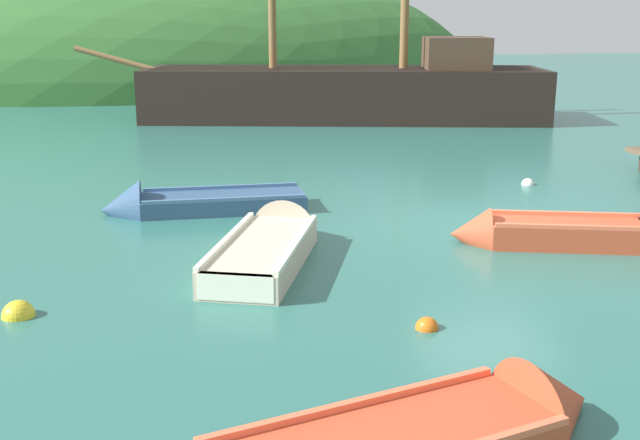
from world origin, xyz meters
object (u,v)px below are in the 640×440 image
Objects in this scene: rowboat_outer_left at (271,247)px; buoy_orange at (427,328)px; rowboat_outer_right at (542,236)px; rowboat_portside at (188,207)px; buoy_white at (528,185)px; buoy_yellow at (19,316)px; rowboat_far at (452,435)px; sailing_ship at (348,101)px.

rowboat_outer_left reaches higher than buoy_orange.
buoy_orange is (-3.13, -2.92, -0.15)m from rowboat_outer_right.
rowboat_portside is (-1.08, 3.20, -0.04)m from rowboat_outer_left.
buoy_yellow is at bearing -150.41° from buoy_white.
rowboat_outer_right is 4.28m from buoy_orange.
rowboat_portside reaches higher than rowboat_far.
rowboat_outer_right is at bearing 9.64° from buoy_yellow.
buoy_orange is at bearing 92.71° from sailing_ship.
sailing_ship is 16.84m from rowboat_outer_left.
rowboat_outer_left reaches higher than rowboat_outer_right.
sailing_ship is 4.28× the size of rowboat_portside.
rowboat_far is at bearing -106.20° from buoy_orange.
rowboat_outer_left reaches higher than rowboat_portside.
rowboat_far reaches higher than rowboat_outer_right.
rowboat_portside is 6.62m from rowboat_outer_right.
buoy_white is (5.92, 9.79, -0.08)m from rowboat_far.
buoy_yellow reaches higher than buoy_orange.
buoy_orange is at bearing -17.67° from buoy_yellow.
rowboat_far is at bearing -44.39° from buoy_yellow.
rowboat_outer_right reaches higher than buoy_orange.
rowboat_outer_left is at bearing 85.77° from sailing_ship.
rowboat_outer_left is 1.01× the size of rowboat_far.
sailing_ship is 58.57× the size of buoy_white.
rowboat_outer_right is at bearing -115.27° from buoy_white.
rowboat_outer_left is 4.50m from rowboat_outer_right.
sailing_ship reaches higher than rowboat_outer_right.
sailing_ship reaches higher than rowboat_far.
rowboat_outer_right is at bearing -72.55° from rowboat_outer_left.
buoy_orange is at bearing 112.98° from rowboat_portside.
rowboat_far is 2.62m from buoy_orange.
buoy_white is (2.06, 4.36, -0.15)m from rowboat_outer_right.
rowboat_outer_left is 13.77× the size of buoy_orange.
rowboat_outer_right is 4.82m from buoy_white.
buoy_orange is (2.43, -6.51, -0.10)m from rowboat_portside.
rowboat_outer_left is at bearing 111.13° from rowboat_portside.
rowboat_far is 9.49× the size of buoy_yellow.
buoy_white is 8.94m from buoy_orange.
buoy_orange is at bearing 60.63° from rowboat_far.
sailing_ship is 19.66m from buoy_orange.
buoy_white is (0.96, -11.91, -0.69)m from sailing_ship.
sailing_ship reaches higher than rowboat_outer_left.
sailing_ship is at bearing 3.07° from rowboat_outer_left.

